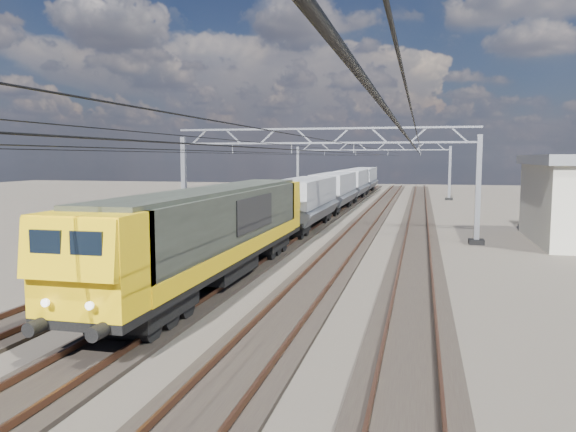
% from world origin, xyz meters
% --- Properties ---
extents(ground, '(160.00, 160.00, 0.00)m').
position_xyz_m(ground, '(0.00, 0.00, 0.00)').
color(ground, '#2A231F').
rests_on(ground, ground).
extents(track_outer_west, '(2.60, 140.00, 0.30)m').
position_xyz_m(track_outer_west, '(-6.00, 0.00, 0.07)').
color(track_outer_west, black).
rests_on(track_outer_west, ground).
extents(track_loco, '(2.60, 140.00, 0.30)m').
position_xyz_m(track_loco, '(-2.00, 0.00, 0.07)').
color(track_loco, black).
rests_on(track_loco, ground).
extents(track_inner_east, '(2.60, 140.00, 0.30)m').
position_xyz_m(track_inner_east, '(2.00, 0.00, 0.07)').
color(track_inner_east, black).
rests_on(track_inner_east, ground).
extents(track_outer_east, '(2.60, 140.00, 0.30)m').
position_xyz_m(track_outer_east, '(6.00, 0.00, 0.07)').
color(track_outer_east, black).
rests_on(track_outer_east, ground).
extents(catenary_gantry_mid, '(19.90, 0.90, 7.11)m').
position_xyz_m(catenary_gantry_mid, '(0.00, 4.00, 3.91)').
color(catenary_gantry_mid, '#9397A1').
rests_on(catenary_gantry_mid, ground).
extents(catenary_gantry_far, '(19.90, 0.90, 7.11)m').
position_xyz_m(catenary_gantry_far, '(0.00, 40.00, 3.91)').
color(catenary_gantry_far, '#9397A1').
rests_on(catenary_gantry_far, ground).
extents(overhead_wires, '(12.03, 140.00, 0.53)m').
position_xyz_m(overhead_wires, '(0.00, 8.00, 5.75)').
color(overhead_wires, black).
rests_on(overhead_wires, ground).
extents(locomotive, '(2.76, 21.10, 3.62)m').
position_xyz_m(locomotive, '(-2.00, -9.62, 2.33)').
color(locomotive, black).
rests_on(locomotive, ground).
extents(hopper_wagon_lead, '(3.38, 13.00, 3.25)m').
position_xyz_m(hopper_wagon_lead, '(-2.00, 8.08, 2.23)').
color(hopper_wagon_lead, black).
rests_on(hopper_wagon_lead, ground).
extents(hopper_wagon_mid, '(3.38, 13.00, 3.25)m').
position_xyz_m(hopper_wagon_mid, '(-2.00, 22.28, 2.23)').
color(hopper_wagon_mid, black).
rests_on(hopper_wagon_mid, ground).
extents(hopper_wagon_third, '(3.38, 13.00, 3.25)m').
position_xyz_m(hopper_wagon_third, '(-2.00, 36.48, 2.23)').
color(hopper_wagon_third, black).
rests_on(hopper_wagon_third, ground).
extents(hopper_wagon_fourth, '(3.38, 13.00, 3.25)m').
position_xyz_m(hopper_wagon_fourth, '(-2.00, 50.68, 2.23)').
color(hopper_wagon_fourth, black).
rests_on(hopper_wagon_fourth, ground).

